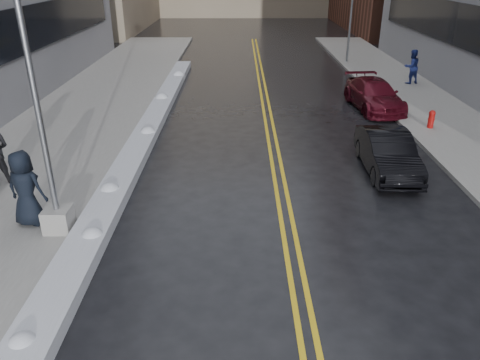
{
  "coord_description": "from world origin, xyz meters",
  "views": [
    {
      "loc": [
        1.24,
        -8.17,
        6.3
      ],
      "look_at": [
        1.25,
        2.5,
        1.3
      ],
      "focal_mm": 35.0,
      "sensor_mm": 36.0,
      "label": 1
    }
  ],
  "objects_px": {
    "pedestrian_c": "(25,189)",
    "car_black": "(388,153)",
    "traffic_signal": "(351,11)",
    "pedestrian_east": "(412,67)",
    "lamppost": "(44,141)",
    "fire_hydrant": "(431,118)",
    "car_maroon": "(374,95)"
  },
  "relations": [
    {
      "from": "pedestrian_c",
      "to": "car_black",
      "type": "distance_m",
      "value": 10.82
    },
    {
      "from": "traffic_signal",
      "to": "pedestrian_east",
      "type": "distance_m",
      "value": 7.1
    },
    {
      "from": "car_black",
      "to": "pedestrian_c",
      "type": "bearing_deg",
      "value": -158.73
    },
    {
      "from": "lamppost",
      "to": "traffic_signal",
      "type": "xyz_separation_m",
      "value": [
        11.8,
        22.0,
        0.87
      ]
    },
    {
      "from": "pedestrian_east",
      "to": "car_black",
      "type": "xyz_separation_m",
      "value": [
        -4.62,
        -11.68,
        -0.41
      ]
    },
    {
      "from": "fire_hydrant",
      "to": "traffic_signal",
      "type": "distance_m",
      "value": 14.3
    },
    {
      "from": "car_maroon",
      "to": "pedestrian_c",
      "type": "bearing_deg",
      "value": -141.82
    },
    {
      "from": "fire_hydrant",
      "to": "car_black",
      "type": "bearing_deg",
      "value": -126.17
    },
    {
      "from": "lamppost",
      "to": "pedestrian_east",
      "type": "height_order",
      "value": "lamppost"
    },
    {
      "from": "traffic_signal",
      "to": "car_black",
      "type": "xyz_separation_m",
      "value": [
        -2.45,
        -18.04,
        -2.74
      ]
    },
    {
      "from": "traffic_signal",
      "to": "pedestrian_east",
      "type": "xyz_separation_m",
      "value": [
        2.17,
        -6.35,
        -2.33
      ]
    },
    {
      "from": "pedestrian_c",
      "to": "car_maroon",
      "type": "distance_m",
      "value": 15.95
    },
    {
      "from": "car_black",
      "to": "traffic_signal",
      "type": "bearing_deg",
      "value": 83.81
    },
    {
      "from": "fire_hydrant",
      "to": "car_maroon",
      "type": "bearing_deg",
      "value": 114.97
    },
    {
      "from": "lamppost",
      "to": "pedestrian_c",
      "type": "distance_m",
      "value": 1.64
    },
    {
      "from": "pedestrian_c",
      "to": "pedestrian_east",
      "type": "distance_m",
      "value": 21.31
    },
    {
      "from": "lamppost",
      "to": "car_black",
      "type": "xyz_separation_m",
      "value": [
        9.35,
        3.96,
        -1.87
      ]
    },
    {
      "from": "pedestrian_east",
      "to": "car_maroon",
      "type": "xyz_separation_m",
      "value": [
        -3.17,
        -4.43,
        -0.4
      ]
    },
    {
      "from": "fire_hydrant",
      "to": "car_maroon",
      "type": "height_order",
      "value": "car_maroon"
    },
    {
      "from": "fire_hydrant",
      "to": "car_black",
      "type": "xyz_separation_m",
      "value": [
        -2.95,
        -4.04,
        0.11
      ]
    },
    {
      "from": "car_maroon",
      "to": "traffic_signal",
      "type": "bearing_deg",
      "value": 79.71
    },
    {
      "from": "traffic_signal",
      "to": "pedestrian_c",
      "type": "bearing_deg",
      "value": -120.21
    },
    {
      "from": "traffic_signal",
      "to": "pedestrian_east",
      "type": "height_order",
      "value": "traffic_signal"
    },
    {
      "from": "pedestrian_east",
      "to": "car_black",
      "type": "relative_size",
      "value": 0.46
    },
    {
      "from": "pedestrian_east",
      "to": "fire_hydrant",
      "type": "bearing_deg",
      "value": 59.62
    },
    {
      "from": "fire_hydrant",
      "to": "pedestrian_east",
      "type": "bearing_deg",
      "value": 77.71
    },
    {
      "from": "fire_hydrant",
      "to": "pedestrian_east",
      "type": "relative_size",
      "value": 0.4
    },
    {
      "from": "lamppost",
      "to": "car_black",
      "type": "height_order",
      "value": "lamppost"
    },
    {
      "from": "car_black",
      "to": "car_maroon",
      "type": "relative_size",
      "value": 0.87
    },
    {
      "from": "fire_hydrant",
      "to": "car_black",
      "type": "height_order",
      "value": "car_black"
    },
    {
      "from": "fire_hydrant",
      "to": "pedestrian_c",
      "type": "distance_m",
      "value": 15.22
    },
    {
      "from": "lamppost",
      "to": "pedestrian_east",
      "type": "distance_m",
      "value": 21.03
    }
  ]
}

